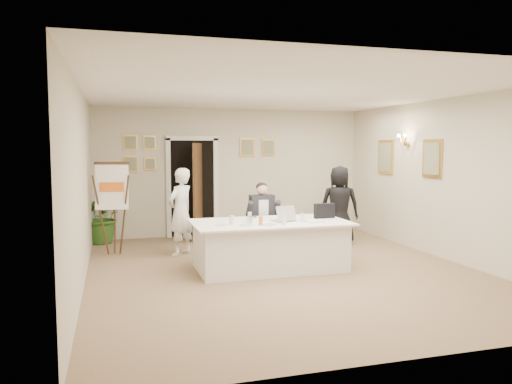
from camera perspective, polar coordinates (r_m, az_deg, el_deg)
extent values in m
plane|color=brown|center=(8.05, 3.10, -8.92)|extent=(7.00, 7.00, 0.00)
cube|color=white|center=(7.85, 3.20, 11.31)|extent=(6.00, 7.00, 0.02)
cube|color=beige|center=(11.19, -2.77, 2.30)|extent=(6.00, 0.10, 2.80)
cube|color=beige|center=(4.68, 17.41, -1.91)|extent=(6.00, 0.10, 2.80)
cube|color=beige|center=(7.41, -19.34, 0.55)|extent=(0.10, 7.00, 2.80)
cube|color=beige|center=(9.26, 20.97, 1.37)|extent=(0.10, 7.00, 2.80)
cube|color=black|center=(11.01, -7.29, 0.39)|extent=(0.92, 0.06, 2.10)
cube|color=white|center=(10.91, -9.96, 0.31)|extent=(0.10, 0.06, 2.20)
cube|color=white|center=(11.07, -4.60, 0.44)|extent=(0.10, 0.06, 2.20)
cube|color=#321C10|center=(10.60, -6.67, 0.11)|extent=(0.33, 0.81, 2.02)
cube|color=white|center=(8.04, 1.60, -6.20)|extent=(2.30, 1.15, 0.75)
cube|color=white|center=(7.97, 1.60, -3.48)|extent=(2.48, 1.33, 0.03)
cube|color=white|center=(9.22, -16.07, 0.58)|extent=(0.59, 0.24, 0.81)
imported|color=white|center=(9.12, -8.61, -2.24)|extent=(0.68, 0.67, 1.58)
imported|color=black|center=(10.17, 9.52, -1.49)|extent=(0.90, 0.74, 1.58)
imported|color=#2A541C|center=(10.67, -17.18, -2.60)|extent=(1.15, 1.04, 1.12)
cube|color=black|center=(8.39, 7.82, -2.14)|extent=(0.36, 0.13, 0.25)
cube|color=white|center=(7.95, 6.75, -3.33)|extent=(0.29, 0.22, 0.03)
cylinder|color=white|center=(7.54, -3.94, -3.81)|extent=(0.24, 0.24, 0.01)
cylinder|color=white|center=(7.51, -1.09, -3.84)|extent=(0.27, 0.27, 0.01)
cylinder|color=white|center=(7.58, 1.52, -3.76)|extent=(0.28, 0.28, 0.01)
cylinder|color=silver|center=(7.64, -2.81, -3.22)|extent=(0.07, 0.07, 0.14)
cylinder|color=silver|center=(7.65, 3.25, -3.21)|extent=(0.07, 0.07, 0.14)
cylinder|color=silver|center=(7.90, 5.35, -2.96)|extent=(0.07, 0.07, 0.14)
cylinder|color=silver|center=(8.05, -0.73, -2.78)|extent=(0.07, 0.07, 0.14)
cylinder|color=orange|center=(7.58, 0.54, -3.32)|extent=(0.08, 0.08, 0.13)
cylinder|color=silver|center=(7.77, -0.73, -3.18)|extent=(0.12, 0.12, 0.11)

